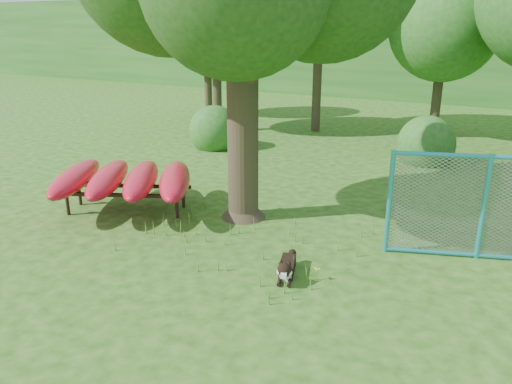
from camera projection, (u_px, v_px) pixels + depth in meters
The scene contains 12 objects.
ground at pixel (216, 258), 9.37m from camera, with size 80.00×80.00×0.00m, color #215010.
wooden_post at pixel (233, 189), 11.45m from camera, with size 0.30×0.15×1.11m.
kayak_rack at pixel (125, 179), 11.52m from camera, with size 4.27×3.85×1.02m.
husky_dog at pixel (287, 268), 8.64m from camera, with size 0.53×1.05×0.48m.
fence_section at pixel (484, 208), 9.08m from camera, with size 3.28×1.21×3.35m.
wildflower_clump at pixel (317, 270), 8.52m from camera, with size 0.11×0.11×0.24m.
bg_tree_a at pixel (215, 16), 19.23m from camera, with size 4.40×4.40×6.70m.
bg_tree_c at pixel (445, 27), 18.14m from camera, with size 4.00×4.00×6.12m.
bg_tree_f at pixel (207, 35), 23.10m from camera, with size 3.60×3.60×5.55m.
shrub_left at pixel (215, 147), 17.89m from camera, with size 1.80×1.80×1.80m, color #235F1E.
shrub_mid at pixel (424, 163), 15.90m from camera, with size 1.80×1.80×1.80m, color #235F1E.
wooded_hillside at pixel (459, 44), 31.61m from camera, with size 80.00×12.00×6.00m, color #235F1E.
Camera 1 is at (4.79, -7.04, 4.17)m, focal length 35.00 mm.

